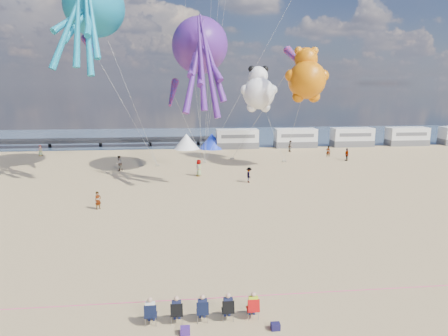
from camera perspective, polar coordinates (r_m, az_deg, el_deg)
ground at (r=24.65m, az=0.52°, el=-12.17°), size 120.00×120.00×0.00m
water at (r=78.04m, az=-4.01°, el=4.54°), size 120.00×120.00×0.00m
pier at (r=71.65m, az=-26.72°, el=3.41°), size 60.00×3.00×0.50m
motorhome_0 at (r=63.52m, az=1.87°, el=4.20°), size 6.60×2.50×3.00m
motorhome_1 at (r=65.47m, az=10.16°, el=4.25°), size 6.60×2.50×3.00m
motorhome_2 at (r=68.70m, az=17.82°, el=4.22°), size 6.60×2.50×3.00m
motorhome_3 at (r=73.03m, az=24.68°, el=4.13°), size 6.60×2.50×3.00m
tent_white at (r=62.98m, az=-5.38°, el=3.81°), size 4.00×4.00×2.40m
tent_blue at (r=63.14m, az=-1.74°, el=3.88°), size 4.00×4.00×2.40m
spectator_row at (r=18.22m, az=-3.11°, el=-19.23°), size 6.10×0.90×1.30m
cooler_purple at (r=17.73m, az=-5.57°, el=-22.12°), size 0.40×0.30×0.32m
cooler_navy at (r=18.05m, az=7.37°, el=-21.53°), size 0.38×0.28×0.30m
rope_line at (r=20.22m, az=2.19°, el=-17.89°), size 34.00×0.03×0.03m
standing_person at (r=34.19m, az=-17.55°, el=-4.44°), size 0.64×0.63×1.49m
beachgoer_0 at (r=62.36m, az=-24.77°, el=2.28°), size 0.64×0.49×1.55m
beachgoer_1 at (r=60.87m, az=9.45°, el=3.10°), size 0.71×0.93×1.72m
beachgoer_2 at (r=41.47m, az=3.59°, el=-0.99°), size 0.62×0.78×1.59m
beachgoer_3 at (r=55.55m, az=17.12°, el=1.85°), size 0.65×1.09×1.66m
beachgoer_5 at (r=57.45m, az=14.66°, el=2.28°), size 1.54×0.95×1.59m
beachgoer_6 at (r=44.32m, az=-3.61°, el=0.02°), size 0.64×0.78×1.85m
beachgoer_7 at (r=48.52m, az=-14.78°, el=0.66°), size 1.01×1.03×1.79m
sandbag_a at (r=50.27m, az=-9.46°, el=0.37°), size 0.50×0.35×0.22m
sandbag_b at (r=53.33m, az=-3.40°, el=1.18°), size 0.50×0.35×0.22m
sandbag_c at (r=52.80m, az=8.58°, el=0.95°), size 0.50×0.35×0.22m
sandbag_d at (r=54.17m, az=1.20°, el=1.36°), size 0.50×0.35×0.22m
sandbag_e at (r=51.58m, az=-2.85°, el=0.81°), size 0.50×0.35×0.22m
kite_octopus_teal at (r=48.08m, az=-18.02°, el=21.08°), size 7.48×12.20×12.99m
kite_octopus_purple at (r=44.98m, az=-3.48°, el=17.05°), size 7.07×11.85×12.65m
kite_panda at (r=52.37m, az=4.99°, el=10.57°), size 5.68×5.44×6.99m
kite_teddy_orange at (r=47.56m, az=11.75°, el=12.22°), size 5.55×5.26×7.42m
windsock_left at (r=47.45m, az=-18.43°, el=16.06°), size 3.53×6.88×6.95m
windsock_mid at (r=48.69m, az=10.20°, el=15.13°), size 1.78×5.63×5.54m
windsock_right at (r=46.25m, az=-7.34°, el=10.57°), size 1.53×5.49×5.42m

